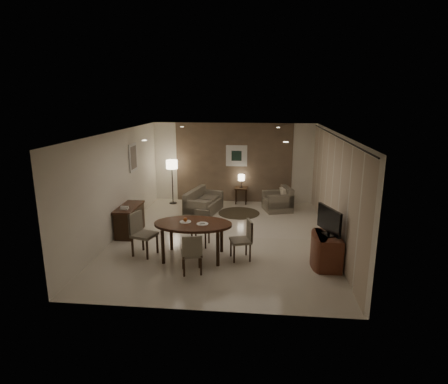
# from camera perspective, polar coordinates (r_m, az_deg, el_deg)

# --- Properties ---
(room_shell) EXTENTS (5.50, 7.00, 2.70)m
(room_shell) POSITION_cam_1_polar(r_m,az_deg,el_deg) (9.79, 0.12, 1.42)
(room_shell) COLOR beige
(room_shell) RESTS_ON ground
(taupe_accent) EXTENTS (3.96, 0.03, 2.70)m
(taupe_accent) POSITION_cam_1_polar(r_m,az_deg,el_deg) (12.81, 1.48, 4.46)
(taupe_accent) COLOR #775F4A
(taupe_accent) RESTS_ON wall_back
(curtain_wall) EXTENTS (0.08, 6.70, 2.58)m
(curtain_wall) POSITION_cam_1_polar(r_m,az_deg,el_deg) (9.53, 16.13, 0.30)
(curtain_wall) COLOR beige
(curtain_wall) RESTS_ON wall_right
(curtain_rod) EXTENTS (0.03, 6.80, 0.03)m
(curtain_rod) POSITION_cam_1_polar(r_m,az_deg,el_deg) (9.31, 16.69, 8.21)
(curtain_rod) COLOR black
(curtain_rod) RESTS_ON wall_right
(art_back_frame) EXTENTS (0.72, 0.03, 0.72)m
(art_back_frame) POSITION_cam_1_polar(r_m,az_deg,el_deg) (12.74, 1.93, 5.54)
(art_back_frame) COLOR silver
(art_back_frame) RESTS_ON wall_back
(art_back_canvas) EXTENTS (0.34, 0.01, 0.34)m
(art_back_canvas) POSITION_cam_1_polar(r_m,az_deg,el_deg) (12.72, 1.92, 5.53)
(art_back_canvas) COLOR black
(art_back_canvas) RESTS_ON wall_back
(art_left_frame) EXTENTS (0.03, 0.60, 0.80)m
(art_left_frame) POSITION_cam_1_polar(r_m,az_deg,el_deg) (11.06, -13.68, 5.13)
(art_left_frame) COLOR silver
(art_left_frame) RESTS_ON wall_left
(art_left_canvas) EXTENTS (0.01, 0.46, 0.64)m
(art_left_canvas) POSITION_cam_1_polar(r_m,az_deg,el_deg) (11.06, -13.61, 5.13)
(art_left_canvas) COLOR gray
(art_left_canvas) RESTS_ON wall_left
(downlight_nl) EXTENTS (0.10, 0.10, 0.01)m
(downlight_nl) POSITION_cam_1_polar(r_m,az_deg,el_deg) (7.71, -12.03, 7.70)
(downlight_nl) COLOR white
(downlight_nl) RESTS_ON ceiling
(downlight_nr) EXTENTS (0.10, 0.10, 0.01)m
(downlight_nr) POSITION_cam_1_polar(r_m,az_deg,el_deg) (7.37, 9.40, 7.53)
(downlight_nr) COLOR white
(downlight_nr) RESTS_ON ceiling
(downlight_fl) EXTENTS (0.10, 0.10, 0.01)m
(downlight_fl) POSITION_cam_1_polar(r_m,az_deg,el_deg) (11.18, -6.42, 9.85)
(downlight_fl) COLOR white
(downlight_fl) RESTS_ON ceiling
(downlight_fr) EXTENTS (0.10, 0.10, 0.01)m
(downlight_fr) POSITION_cam_1_polar(r_m,az_deg,el_deg) (10.95, 8.28, 9.70)
(downlight_fr) COLOR white
(downlight_fr) RESTS_ON ceiling
(console_desk) EXTENTS (0.48, 1.20, 0.75)m
(console_desk) POSITION_cam_1_polar(r_m,az_deg,el_deg) (10.22, -14.18, -4.14)
(console_desk) COLOR #412814
(console_desk) RESTS_ON floor
(telephone) EXTENTS (0.20, 0.14, 0.09)m
(telephone) POSITION_cam_1_polar(r_m,az_deg,el_deg) (9.83, -14.91, -2.33)
(telephone) COLOR white
(telephone) RESTS_ON console_desk
(tv_cabinet) EXTENTS (0.48, 0.90, 0.70)m
(tv_cabinet) POSITION_cam_1_polar(r_m,az_deg,el_deg) (8.37, 15.55, -8.59)
(tv_cabinet) COLOR brown
(tv_cabinet) RESTS_ON floor
(flat_tv) EXTENTS (0.36, 0.85, 0.60)m
(flat_tv) POSITION_cam_1_polar(r_m,az_deg,el_deg) (8.13, 15.72, -4.23)
(flat_tv) COLOR black
(flat_tv) RESTS_ON tv_cabinet
(dining_table) EXTENTS (1.74, 1.09, 0.82)m
(dining_table) POSITION_cam_1_polar(r_m,az_deg,el_deg) (8.48, -4.70, -7.36)
(dining_table) COLOR #412814
(dining_table) RESTS_ON floor
(chair_near) EXTENTS (0.51, 0.51, 0.86)m
(chair_near) POSITION_cam_1_polar(r_m,az_deg,el_deg) (7.79, -4.95, -9.22)
(chair_near) COLOR gray
(chair_near) RESTS_ON floor
(chair_far) EXTENTS (0.45, 0.45, 0.84)m
(chair_far) POSITION_cam_1_polar(r_m,az_deg,el_deg) (9.14, -3.61, -5.63)
(chair_far) COLOR gray
(chair_far) RESTS_ON floor
(chair_left) EXTENTS (0.61, 0.61, 0.99)m
(chair_left) POSITION_cam_1_polar(r_m,az_deg,el_deg) (8.74, -12.02, -6.33)
(chair_left) COLOR gray
(chair_left) RESTS_ON floor
(chair_right) EXTENTS (0.54, 0.54, 0.89)m
(chair_right) POSITION_cam_1_polar(r_m,az_deg,el_deg) (8.37, 2.52, -7.34)
(chair_right) COLOR gray
(chair_right) RESTS_ON floor
(plate_a) EXTENTS (0.26, 0.26, 0.02)m
(plate_a) POSITION_cam_1_polar(r_m,az_deg,el_deg) (8.42, -5.90, -4.54)
(plate_a) COLOR white
(plate_a) RESTS_ON dining_table
(plate_b) EXTENTS (0.26, 0.26, 0.02)m
(plate_b) POSITION_cam_1_polar(r_m,az_deg,el_deg) (8.25, -3.31, -4.87)
(plate_b) COLOR white
(plate_b) RESTS_ON dining_table
(fruit_apple) EXTENTS (0.09, 0.09, 0.09)m
(fruit_apple) POSITION_cam_1_polar(r_m,az_deg,el_deg) (8.40, -5.91, -4.20)
(fruit_apple) COLOR #9A4011
(fruit_apple) RESTS_ON plate_a
(napkin) EXTENTS (0.12, 0.08, 0.03)m
(napkin) POSITION_cam_1_polar(r_m,az_deg,el_deg) (8.25, -3.31, -4.72)
(napkin) COLOR white
(napkin) RESTS_ON plate_b
(round_rug) EXTENTS (1.29, 1.29, 0.01)m
(round_rug) POSITION_cam_1_polar(r_m,az_deg,el_deg) (11.74, 2.30, -3.21)
(round_rug) COLOR #413724
(round_rug) RESTS_ON floor
(sofa) EXTENTS (1.67, 1.09, 0.72)m
(sofa) POSITION_cam_1_polar(r_m,az_deg,el_deg) (11.69, -3.10, -1.48)
(sofa) COLOR gray
(sofa) RESTS_ON floor
(armchair) EXTENTS (1.00, 1.03, 0.75)m
(armchair) POSITION_cam_1_polar(r_m,az_deg,el_deg) (12.03, 8.15, -1.08)
(armchair) COLOR gray
(armchair) RESTS_ON floor
(side_table) EXTENTS (0.43, 0.43, 0.54)m
(side_table) POSITION_cam_1_polar(r_m,az_deg,el_deg) (12.78, 2.63, -0.52)
(side_table) COLOR black
(side_table) RESTS_ON floor
(table_lamp) EXTENTS (0.22, 0.22, 0.50)m
(table_lamp) POSITION_cam_1_polar(r_m,az_deg,el_deg) (12.67, 2.66, 1.78)
(table_lamp) COLOR #FFEAC1
(table_lamp) RESTS_ON side_table
(floor_lamp) EXTENTS (0.38, 0.38, 1.50)m
(floor_lamp) POSITION_cam_1_polar(r_m,az_deg,el_deg) (12.74, -7.87, 1.52)
(floor_lamp) COLOR #FFE5B7
(floor_lamp) RESTS_ON floor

